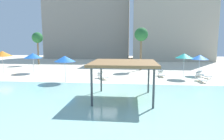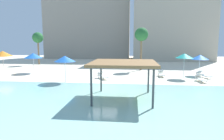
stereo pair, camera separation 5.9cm
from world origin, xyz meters
The scene contains 16 objects.
ground_plane centered at (0.00, 0.00, 0.00)m, with size 80.00×80.00×0.00m, color beige.
lagoon_water centered at (0.00, -5.25, 0.02)m, with size 44.00×13.50×0.04m, color #99D1C6.
shade_pavilion centered at (1.97, -3.42, 2.51)m, with size 4.48×4.48×2.67m.
beach_umbrella_blue_0 centered at (-10.33, 7.41, 2.26)m, with size 2.30×2.30×2.58m.
beach_umbrella_orange_1 centered at (-14.02, 6.61, 2.55)m, with size 2.41×2.41×2.88m.
beach_umbrella_blue_2 centered at (-4.15, 1.95, 2.37)m, with size 2.11×2.11×2.66m.
beach_umbrella_blue_4 centered at (10.65, 7.62, 2.22)m, with size 2.06×2.06×2.51m.
beach_umbrella_teal_5 centered at (8.31, 5.54, 2.50)m, with size 1.93×1.93×2.77m.
lounge_chair_0 centered at (10.60, 6.09, 0.33)m, with size 1.41×1.96×0.74m.
lounge_chair_1 centered at (-0.70, 4.20, 0.33)m, with size 1.53×1.92×0.74m.
lounge_chair_2 centered at (5.97, 6.37, 0.33)m, with size 0.60×1.90×0.74m.
lounge_chair_3 centered at (9.57, 3.69, 0.33)m, with size 0.67×1.92×0.74m.
palm_tree_0 centered at (3.77, 11.38, 4.95)m, with size 1.90×1.90×6.04m.
palm_tree_1 centered at (-14.29, 16.87, 4.67)m, with size 1.90×1.90×5.74m.
hotel_block_0 centered at (-8.61, 33.55, 7.84)m, with size 20.48×9.87×15.68m, color #9E9384.
hotel_block_1 centered at (11.00, 29.20, 8.33)m, with size 16.59×10.39×16.66m, color #B2A893.
Camera 2 is at (2.61, -17.03, 4.04)m, focal length 31.58 mm.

